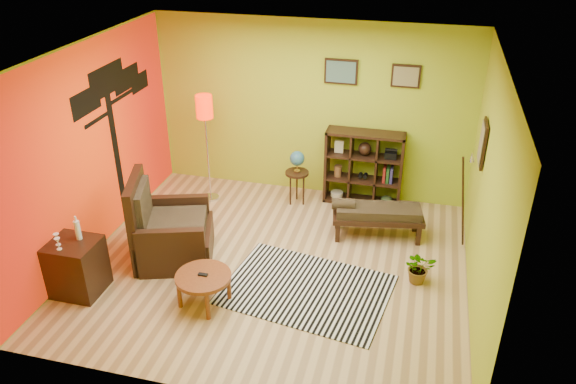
% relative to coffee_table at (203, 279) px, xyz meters
% --- Properties ---
extents(ground, '(5.00, 5.00, 0.00)m').
position_rel_coffee_table_xyz_m(ground, '(0.60, 0.96, -0.35)').
color(ground, tan).
rests_on(ground, ground).
extents(room_shell, '(5.04, 4.54, 2.82)m').
position_rel_coffee_table_xyz_m(room_shell, '(0.50, 0.97, 1.45)').
color(room_shell, '#A1B523').
rests_on(room_shell, ground).
extents(zebra_rug, '(2.20, 1.72, 0.01)m').
position_rel_coffee_table_xyz_m(zebra_rug, '(1.14, 0.55, -0.35)').
color(zebra_rug, silver).
rests_on(zebra_rug, ground).
extents(coffee_table, '(0.67, 0.67, 0.43)m').
position_rel_coffee_table_xyz_m(coffee_table, '(0.00, 0.00, 0.00)').
color(coffee_table, brown).
rests_on(coffee_table, ground).
extents(armchair, '(1.23, 1.22, 1.20)m').
position_rel_coffee_table_xyz_m(armchair, '(-0.82, 0.80, 0.01)').
color(armchair, black).
rests_on(armchair, ground).
extents(side_cabinet, '(0.60, 0.54, 1.02)m').
position_rel_coffee_table_xyz_m(side_cabinet, '(-1.60, -0.15, 0.00)').
color(side_cabinet, black).
rests_on(side_cabinet, ground).
extents(floor_lamp, '(0.26, 0.26, 1.74)m').
position_rel_coffee_table_xyz_m(floor_lamp, '(-0.90, 2.51, 1.06)').
color(floor_lamp, silver).
rests_on(floor_lamp, ground).
extents(globe_table, '(0.37, 0.37, 0.90)m').
position_rel_coffee_table_xyz_m(globe_table, '(0.50, 2.70, 0.33)').
color(globe_table, black).
rests_on(globe_table, ground).
extents(cube_shelf, '(1.20, 0.35, 1.20)m').
position_rel_coffee_table_xyz_m(cube_shelf, '(1.51, 2.99, 0.25)').
color(cube_shelf, black).
rests_on(cube_shelf, ground).
extents(bench, '(1.34, 0.67, 0.59)m').
position_rel_coffee_table_xyz_m(bench, '(1.81, 2.01, 0.03)').
color(bench, black).
rests_on(bench, ground).
extents(potted_plant, '(0.48, 0.51, 0.34)m').
position_rel_coffee_table_xyz_m(potted_plant, '(2.48, 1.07, -0.19)').
color(potted_plant, '#26661E').
rests_on(potted_plant, ground).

